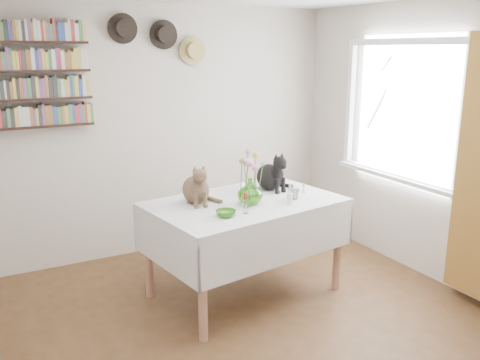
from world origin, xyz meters
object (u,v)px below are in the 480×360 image
tabby_cat (196,182)px  flower_vase (250,192)px  dining_table (245,224)px  black_cat (269,170)px  bookshelf_unit (30,75)px

tabby_cat → flower_vase: (0.37, -0.24, -0.07)m
tabby_cat → flower_vase: 0.45m
tabby_cat → dining_table: bearing=-12.7°
black_cat → bookshelf_unit: (-1.80, 1.04, 0.83)m
dining_table → black_cat: black_cat is taller
tabby_cat → flower_vase: tabby_cat is taller
black_cat → bookshelf_unit: bearing=138.9°
tabby_cat → flower_vase: bearing=-25.0°
black_cat → flower_vase: black_cat is taller
tabby_cat → black_cat: bearing=13.1°
tabby_cat → bookshelf_unit: bookshelf_unit is taller
dining_table → tabby_cat: 0.56m
dining_table → tabby_cat: (-0.38, 0.14, 0.38)m
black_cat → flower_vase: (-0.38, -0.31, -0.07)m
dining_table → tabby_cat: tabby_cat is taller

